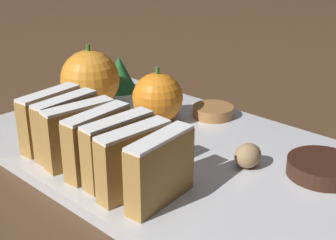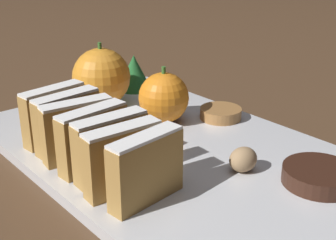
{
  "view_description": "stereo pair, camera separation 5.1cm",
  "coord_description": "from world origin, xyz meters",
  "px_view_note": "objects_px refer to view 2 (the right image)",
  "views": [
    {
      "loc": [
        -0.34,
        -0.32,
        0.23
      ],
      "look_at": [
        0.0,
        0.0,
        0.04
      ],
      "focal_mm": 50.0,
      "sensor_mm": 36.0,
      "label": 1
    },
    {
      "loc": [
        -0.3,
        -0.36,
        0.23
      ],
      "look_at": [
        0.0,
        0.0,
        0.04
      ],
      "focal_mm": 50.0,
      "sensor_mm": 36.0,
      "label": 2
    }
  ],
  "objects_px": {
    "orange_near": "(101,77)",
    "walnut": "(243,159)",
    "chocolate_cookie": "(319,176)",
    "orange_far": "(164,98)"
  },
  "relations": [
    {
      "from": "orange_far",
      "to": "chocolate_cookie",
      "type": "distance_m",
      "value": 0.21
    },
    {
      "from": "orange_near",
      "to": "orange_far",
      "type": "relative_size",
      "value": 1.22
    },
    {
      "from": "orange_near",
      "to": "chocolate_cookie",
      "type": "height_order",
      "value": "orange_near"
    },
    {
      "from": "orange_far",
      "to": "walnut",
      "type": "xyz_separation_m",
      "value": [
        -0.02,
        -0.15,
        -0.02
      ]
    },
    {
      "from": "orange_far",
      "to": "walnut",
      "type": "relative_size",
      "value": 2.32
    },
    {
      "from": "orange_near",
      "to": "chocolate_cookie",
      "type": "distance_m",
      "value": 0.32
    },
    {
      "from": "orange_near",
      "to": "walnut",
      "type": "relative_size",
      "value": 2.83
    },
    {
      "from": "chocolate_cookie",
      "to": "orange_near",
      "type": "bearing_deg",
      "value": 96.86
    },
    {
      "from": "walnut",
      "to": "chocolate_cookie",
      "type": "xyz_separation_m",
      "value": [
        0.04,
        -0.06,
        -0.0
      ]
    },
    {
      "from": "orange_near",
      "to": "orange_far",
      "type": "height_order",
      "value": "orange_near"
    }
  ]
}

